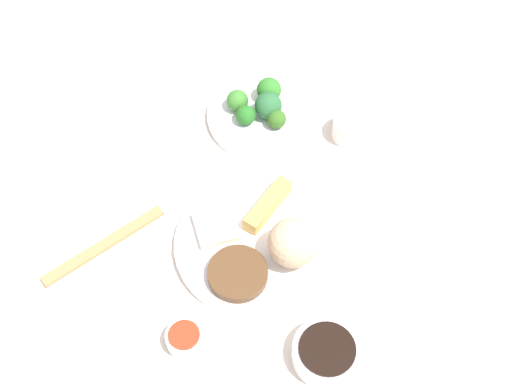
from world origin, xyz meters
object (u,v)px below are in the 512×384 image
main_plate (253,244)px  teacup (351,128)px  soy_sauce_bowl (326,353)px  broccoli_plate (262,116)px  sauce_ramekin_sweet_and_sour (185,339)px  chopsticks_pair (104,245)px

main_plate → teacup: 0.30m
main_plate → soy_sauce_bowl: soy_sauce_bowl is taller
broccoli_plate → soy_sauce_bowl: soy_sauce_bowl is taller
soy_sauce_bowl → broccoli_plate: bearing=2.7°
soy_sauce_bowl → teacup: 0.44m
main_plate → broccoli_plate: size_ratio=1.26×
soy_sauce_bowl → sauce_ramekin_sweet_and_sour: 0.22m
sauce_ramekin_sweet_and_sour → chopsticks_pair: bearing=32.4°
sauce_ramekin_sweet_and_sour → chopsticks_pair: 0.23m
main_plate → chopsticks_pair: size_ratio=1.14×
sauce_ramekin_sweet_and_sour → main_plate: bearing=-40.4°
main_plate → teacup: teacup is taller
main_plate → sauce_ramekin_sweet_and_sour: size_ratio=4.46×
broccoli_plate → teacup: bearing=-113.2°
sauce_ramekin_sweet_and_sour → teacup: 0.50m
broccoli_plate → sauce_ramekin_sweet_and_sour: sauce_ramekin_sweet_and_sour is taller
broccoli_plate → sauce_ramekin_sweet_and_sour: 0.47m
soy_sauce_bowl → teacup: size_ratio=1.57×
teacup → chopsticks_pair: 0.50m
broccoli_plate → chopsticks_pair: (-0.24, 0.31, -0.00)m
soy_sauce_bowl → sauce_ramekin_sweet_and_sour: bearing=75.1°
broccoli_plate → soy_sauce_bowl: bearing=-177.3°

